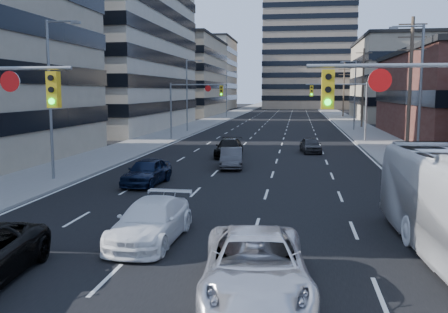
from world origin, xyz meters
The scene contains 25 objects.
road_surface centered at (0.00, 130.00, 0.01)m, with size 18.00×300.00×0.02m, color black.
sidewalk_left centered at (-11.50, 130.00, 0.07)m, with size 5.00×300.00×0.15m, color slate.
sidewalk_right centered at (11.50, 130.00, 0.07)m, with size 5.00×300.00×0.15m, color slate.
office_left_mid centered at (-27.00, 60.00, 14.00)m, with size 26.00×34.00×28.00m, color #ADA089.
office_left_far centered at (-24.00, 100.00, 8.00)m, with size 20.00×30.00×16.00m, color gray.
office_right_far centered at (25.00, 88.00, 7.00)m, with size 22.00×28.00×14.00m, color gray.
apartment_tower centered at (6.00, 150.00, 29.00)m, with size 26.00×26.00×58.00m, color gray.
bg_block_left centered at (-28.00, 140.00, 10.00)m, with size 24.00×24.00×20.00m, color #ADA089.
bg_block_right centered at (32.00, 130.00, 6.00)m, with size 22.00×22.00×12.00m, color gray.
signal_far_left centered at (-7.68, 45.00, 4.30)m, with size 6.09×0.33×6.00m.
signal_far_right centered at (7.68, 45.00, 4.30)m, with size 6.09×0.33×6.00m.
utility_pole_block centered at (12.20, 36.00, 5.78)m, with size 2.20×0.28×11.00m.
utility_pole_midblock centered at (12.20, 66.00, 5.78)m, with size 2.20×0.28×11.00m.
utility_pole_distant centered at (12.20, 96.00, 5.78)m, with size 2.20×0.28×11.00m.
streetlight_left_near centered at (-10.34, 20.00, 5.05)m, with size 2.03×0.22×9.00m.
streetlight_left_mid centered at (-10.34, 55.00, 5.05)m, with size 2.03×0.22×9.00m.
streetlight_left_far centered at (-10.34, 90.00, 5.05)m, with size 2.03×0.22×9.00m.
streetlight_right_near centered at (10.34, 25.00, 5.05)m, with size 2.03×0.22×9.00m.
streetlight_right_far centered at (10.34, 60.00, 5.05)m, with size 2.03×0.22×9.00m.
white_van centered at (-1.60, 9.58, 0.71)m, with size 1.99×4.89×1.42m, color white.
silver_suv centered at (2.31, 5.52, 0.79)m, with size 2.61×5.65×1.57m, color silver.
sedan_blue centered at (-4.85, 19.68, 0.73)m, with size 1.73×4.31×1.47m, color black.
sedan_grey_center centered at (-1.06, 26.34, 0.67)m, with size 1.43×4.09×1.35m, color #38373A.
sedan_black_far centered at (-2.00, 31.99, 0.71)m, with size 1.98×4.87×1.41m, color black.
sedan_grey_right centered at (4.38, 35.66, 0.65)m, with size 1.54×3.83×1.30m, color #2D2D2F.
Camera 1 is at (3.28, -6.39, 5.10)m, focal length 40.00 mm.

